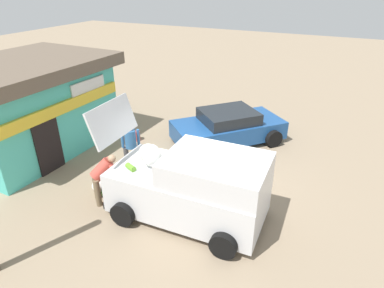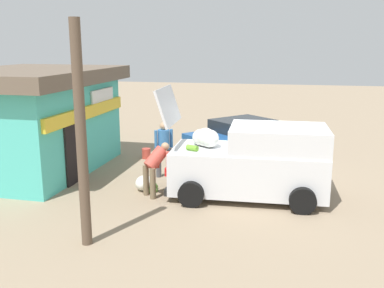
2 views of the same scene
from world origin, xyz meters
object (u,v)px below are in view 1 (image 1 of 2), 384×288
at_px(parked_sedan, 228,127).
at_px(vendor_standing, 131,144).
at_px(customer_bending, 102,175).
at_px(paint_bucket, 136,136).
at_px(unloaded_banana_pile, 102,184).
at_px(delivery_van, 192,186).
at_px(storefront_bar, 28,105).

bearing_deg(parked_sedan, vendor_standing, 148.22).
relative_size(customer_bending, paint_bucket, 3.92).
bearing_deg(parked_sedan, customer_bending, 160.01).
distance_m(parked_sedan, customer_bending, 5.18).
distance_m(parked_sedan, unloaded_banana_pile, 4.99).
bearing_deg(delivery_van, parked_sedan, 8.55).
xyz_separation_m(customer_bending, paint_bucket, (3.48, 1.34, -0.65)).
bearing_deg(paint_bucket, storefront_bar, 124.72).
bearing_deg(delivery_van, unloaded_banana_pile, 91.43).
bearing_deg(storefront_bar, vendor_standing, -87.60).
distance_m(unloaded_banana_pile, paint_bucket, 3.25).
bearing_deg(storefront_bar, parked_sedan, -60.62).
xyz_separation_m(parked_sedan, customer_bending, (-4.86, 1.77, 0.24)).
xyz_separation_m(storefront_bar, vendor_standing, (0.17, -4.01, -0.67)).
height_order(unloaded_banana_pile, paint_bucket, unloaded_banana_pile).
bearing_deg(unloaded_banana_pile, delivery_van, -88.57).
bearing_deg(delivery_van, paint_bucket, 51.20).
relative_size(storefront_bar, delivery_van, 1.36).
xyz_separation_m(storefront_bar, delivery_van, (-1.04, -6.66, -0.68)).
height_order(parked_sedan, unloaded_banana_pile, parked_sedan).
bearing_deg(unloaded_banana_pile, customer_bending, -133.57).
bearing_deg(storefront_bar, unloaded_banana_pile, -106.08).
height_order(delivery_van, paint_bucket, delivery_van).
distance_m(vendor_standing, customer_bending, 1.67).
xyz_separation_m(vendor_standing, customer_bending, (-1.65, -0.22, -0.11)).
height_order(storefront_bar, parked_sedan, storefront_bar).
xyz_separation_m(storefront_bar, parked_sedan, (3.38, -6.00, -1.01)).
xyz_separation_m(delivery_van, parked_sedan, (4.41, 0.66, -0.34)).
bearing_deg(unloaded_banana_pile, parked_sedan, -25.75).
height_order(storefront_bar, paint_bucket, storefront_bar).
distance_m(delivery_van, paint_bucket, 4.90).
distance_m(storefront_bar, paint_bucket, 3.79).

